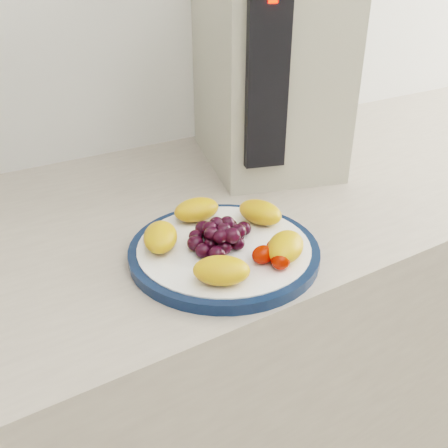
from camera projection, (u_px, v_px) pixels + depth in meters
counter at (170, 411)px, 1.01m from camera, size 3.50×0.60×0.90m
cabinet_face at (171, 421)px, 1.02m from camera, size 3.48×0.58×0.84m
plate_rim at (224, 251)px, 0.68m from camera, size 0.26×0.26×0.01m
plate_face at (224, 251)px, 0.68m from camera, size 0.23×0.23×0.02m
appliance_body at (267, 61)px, 0.91m from camera, size 0.30×0.36×0.38m
appliance_panel at (267, 78)px, 0.76m from camera, size 0.07×0.04×0.28m
appliance_led at (273, 1)px, 0.70m from camera, size 0.01×0.01×0.01m
fruit_plate at (227, 235)px, 0.67m from camera, size 0.22×0.22×0.04m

